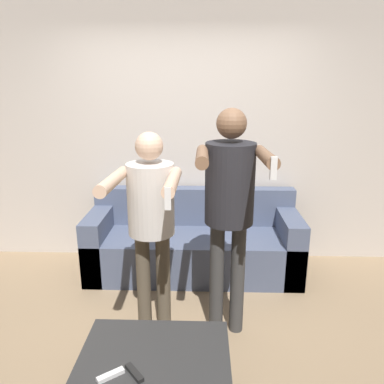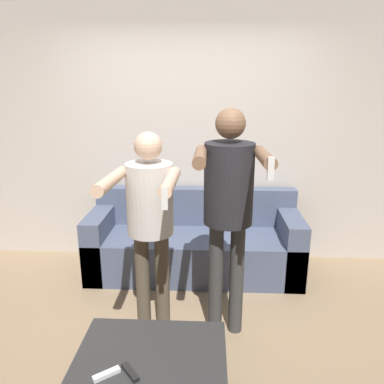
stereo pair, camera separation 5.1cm
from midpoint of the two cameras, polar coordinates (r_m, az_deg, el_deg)
name	(u,v)px [view 2 (the right image)]	position (r m, az deg, el deg)	size (l,w,h in m)	color
ground_plane	(175,343)	(3.10, -2.09, -21.98)	(14.00, 14.00, 0.00)	#937A5B
wall_back	(187,138)	(4.04, -0.41, 8.24)	(6.40, 0.06, 2.70)	beige
couch	(194,245)	(3.94, 0.73, -8.06)	(2.14, 0.77, 0.84)	#4C5670
person_standing_left	(150,211)	(2.77, -5.94, -2.93)	(0.47, 0.82, 1.59)	brown
person_standing_right	(229,197)	(2.71, 6.13, -0.78)	(0.48, 0.76, 1.76)	#383838
coffee_table	(152,357)	(2.42, -5.49, -23.75)	(0.87, 0.60, 0.41)	#2D2D2D
remote_near	(106,374)	(2.27, -12.22, -25.50)	(0.14, 0.12, 0.02)	white
remote_far	(130,372)	(2.26, -8.70, -25.48)	(0.12, 0.14, 0.02)	black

